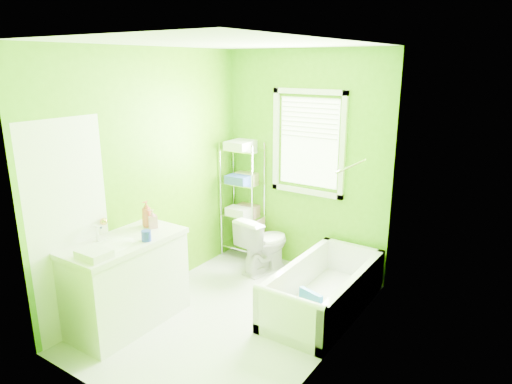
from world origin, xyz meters
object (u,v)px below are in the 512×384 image
Objects in this scene: vanity at (126,279)px; toilet at (264,243)px; bathtub at (322,297)px; wire_shelf_unit at (243,188)px.

toilet is at bearing 75.20° from vanity.
toilet is at bearing 154.81° from bathtub.
wire_shelf_unit reaches higher than vanity.
bathtub is 1.94m from vanity.
bathtub is at bearing 164.70° from toilet.
toilet reaches higher than bathtub.
vanity is at bearing -139.75° from bathtub.
wire_shelf_unit reaches higher than toilet.
vanity reaches higher than toilet.
wire_shelf_unit is at bearing 154.37° from bathtub.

